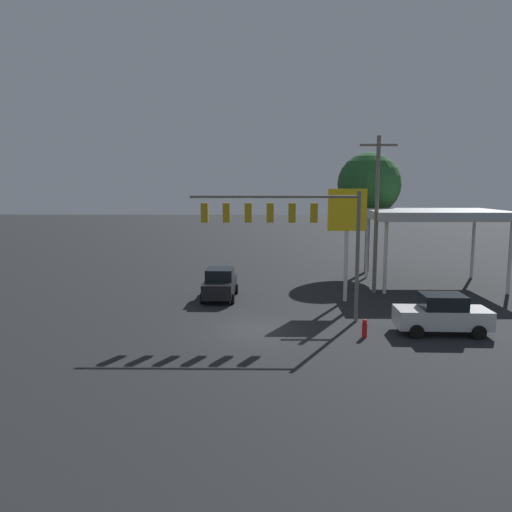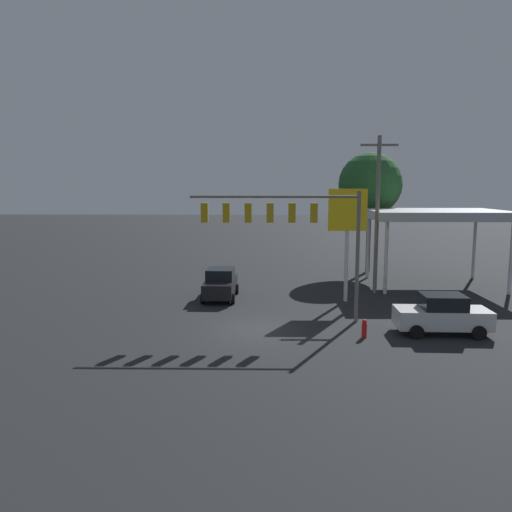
% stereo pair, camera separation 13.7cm
% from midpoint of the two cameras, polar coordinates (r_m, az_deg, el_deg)
% --- Properties ---
extents(ground_plane, '(200.00, 200.00, 0.00)m').
position_cam_midpoint_polar(ground_plane, '(25.14, -0.21, -8.36)').
color(ground_plane, black).
extents(traffic_signal_assembly, '(8.74, 0.43, 6.84)m').
position_cam_midpoint_polar(traffic_signal_assembly, '(25.72, 2.96, 4.08)').
color(traffic_signal_assembly, slate).
rests_on(traffic_signal_assembly, ground).
extents(utility_pole, '(2.40, 0.26, 10.29)m').
position_cam_midpoint_polar(utility_pole, '(33.62, 13.50, 4.97)').
color(utility_pole, slate).
rests_on(utility_pole, ground).
extents(gas_station_canopy, '(9.35, 7.05, 5.40)m').
position_cam_midpoint_polar(gas_station_canopy, '(37.49, 19.62, 4.40)').
color(gas_station_canopy, '#B2B7BC').
rests_on(gas_station_canopy, ground).
extents(price_sign, '(2.33, 0.27, 6.92)m').
position_cam_midpoint_polar(price_sign, '(30.82, 10.24, 4.35)').
color(price_sign, silver).
rests_on(price_sign, ground).
extents(sedan_far, '(2.16, 4.45, 1.93)m').
position_cam_midpoint_polar(sedan_far, '(31.68, -4.26, -3.17)').
color(sedan_far, black).
rests_on(sedan_far, ground).
extents(sedan_waiting, '(4.45, 2.16, 1.93)m').
position_cam_midpoint_polar(sedan_waiting, '(25.81, 20.35, -6.24)').
color(sedan_waiting, silver).
rests_on(sedan_waiting, ground).
extents(street_tree, '(5.12, 5.12, 9.79)m').
position_cam_midpoint_polar(street_tree, '(41.88, 12.69, 7.99)').
color(street_tree, '#4C331E').
rests_on(street_tree, ground).
extents(fire_hydrant, '(0.24, 0.24, 0.88)m').
position_cam_midpoint_polar(fire_hydrant, '(24.24, 12.14, -8.09)').
color(fire_hydrant, red).
rests_on(fire_hydrant, ground).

